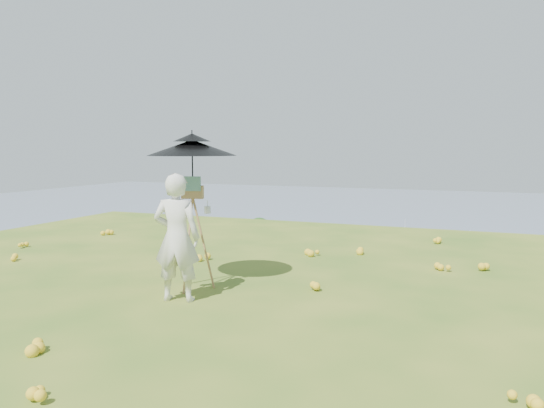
% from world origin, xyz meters
% --- Properties ---
extents(ground, '(14.00, 14.00, 0.00)m').
position_xyz_m(ground, '(0.00, 0.00, 0.00)').
color(ground, '#3D6A1E').
rests_on(ground, ground).
extents(shoreline_tier, '(170.00, 28.00, 8.00)m').
position_xyz_m(shoreline_tier, '(0.00, 75.00, -36.00)').
color(shoreline_tier, gray).
rests_on(shoreline_tier, bay_water).
extents(bay_water, '(700.00, 700.00, 0.00)m').
position_xyz_m(bay_water, '(0.00, 240.00, -34.00)').
color(bay_water, slate).
rests_on(bay_water, ground).
extents(peninsula, '(90.00, 60.00, 12.00)m').
position_xyz_m(peninsula, '(-75.00, 155.00, -29.00)').
color(peninsula, '#17390F').
rests_on(peninsula, bay_water).
extents(slope_trees, '(110.00, 50.00, 6.00)m').
position_xyz_m(slope_trees, '(0.00, 35.00, -15.00)').
color(slope_trees, '#224715').
rests_on(slope_trees, forest_slope).
extents(harbor_town, '(110.00, 22.00, 5.00)m').
position_xyz_m(harbor_town, '(0.00, 75.00, -29.50)').
color(harbor_town, silver).
rests_on(harbor_town, shoreline_tier).
extents(moored_boats, '(140.00, 140.00, 0.70)m').
position_xyz_m(moored_boats, '(-12.50, 161.00, -33.65)').
color(moored_boats, silver).
rests_on(moored_boats, bay_water).
extents(wildflowers, '(10.00, 10.50, 0.12)m').
position_xyz_m(wildflowers, '(0.00, 0.25, 0.06)').
color(wildflowers, yellow).
rests_on(wildflowers, ground).
extents(painter, '(0.71, 0.55, 1.72)m').
position_xyz_m(painter, '(0.35, -0.89, 0.86)').
color(painter, beige).
rests_on(painter, ground).
extents(field_easel, '(0.78, 0.78, 1.65)m').
position_xyz_m(field_easel, '(0.25, -0.29, 0.82)').
color(field_easel, '#9B6A41').
rests_on(field_easel, ground).
extents(sun_umbrella, '(1.74, 1.74, 0.95)m').
position_xyz_m(sun_umbrella, '(0.24, -0.26, 1.83)').
color(sun_umbrella, black).
rests_on(sun_umbrella, field_easel).
extents(painter_cap, '(0.24, 0.26, 0.10)m').
position_xyz_m(painter_cap, '(0.35, -0.89, 1.67)').
color(painter_cap, '#D77686').
rests_on(painter_cap, painter).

